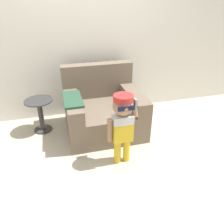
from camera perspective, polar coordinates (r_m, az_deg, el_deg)
The scene contains 5 objects.
ground_plane at distance 3.35m, azimuth -4.36°, elevation -4.82°, with size 10.00×10.00×0.00m, color #BCB29E.
wall_back at distance 3.53m, azimuth -7.46°, elevation 19.46°, with size 10.00×0.05×2.60m.
armchair at distance 3.26m, azimuth -2.45°, elevation 0.54°, with size 1.10×0.99×0.92m.
person_child at distance 2.45m, azimuth 2.79°, elevation -1.92°, with size 0.36×0.27×0.89m.
side_table at distance 3.37m, azimuth -18.20°, elevation -0.11°, with size 0.40×0.40×0.50m.
Camera 1 is at (-0.49, -2.78, 1.81)m, focal length 35.00 mm.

